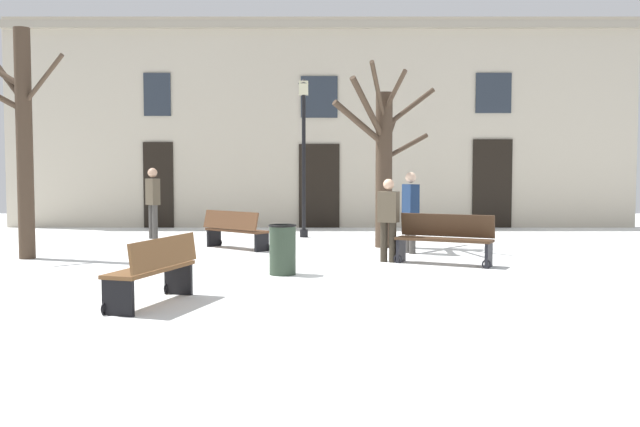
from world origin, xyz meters
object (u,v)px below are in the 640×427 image
object	(u,v)px
litter_bin	(281,249)
person_by_shop_door	(151,199)
tree_right_of_center	(20,135)
bench_facing_shops	(233,230)
person_crossing_plaza	(387,216)
streetlamp	(302,141)
bench_by_litter_bin	(153,270)
tree_left_of_center	(382,158)
person_strolling	(409,208)
bench_far_corner	(443,238)

from	to	relation	value
litter_bin	person_by_shop_door	bearing A→B (deg)	120.78
tree_right_of_center	bench_facing_shops	distance (m)	4.81
litter_bin	person_crossing_plaza	distance (m)	2.58
streetlamp	bench_by_litter_bin	world-z (taller)	streetlamp
tree_left_of_center	litter_bin	world-z (taller)	tree_left_of_center
tree_right_of_center	person_crossing_plaza	world-z (taller)	tree_right_of_center
tree_left_of_center	streetlamp	size ratio (longest dim) A/B	0.98
tree_left_of_center	bench_by_litter_bin	bearing A→B (deg)	-117.98
tree_right_of_center	person_strolling	xyz separation A→B (m)	(7.88, 0.88, -1.50)
bench_by_litter_bin	person_crossing_plaza	distance (m)	5.55
tree_right_of_center	bench_by_litter_bin	bearing A→B (deg)	-52.04
tree_left_of_center	person_by_shop_door	world-z (taller)	tree_left_of_center
bench_facing_shops	streetlamp	bearing A→B (deg)	-77.18
litter_bin	bench_far_corner	world-z (taller)	bench_far_corner
bench_facing_shops	bench_far_corner	size ratio (longest dim) A/B	0.87
tree_right_of_center	bench_facing_shops	xyz separation A→B (m)	(4.03, 1.67, -2.02)
person_by_shop_door	tree_right_of_center	bearing A→B (deg)	114.64
bench_facing_shops	person_crossing_plaza	bearing A→B (deg)	-173.53
streetlamp	tree_left_of_center	bearing A→B (deg)	-52.31
litter_bin	bench_facing_shops	bearing A→B (deg)	108.44
streetlamp	person_by_shop_door	xyz separation A→B (m)	(-3.89, -0.45, -1.51)
person_by_shop_door	streetlamp	bearing A→B (deg)	-126.70
litter_bin	bench_by_litter_bin	size ratio (longest dim) A/B	0.49
bench_facing_shops	person_by_shop_door	size ratio (longest dim) A/B	0.88
bench_facing_shops	person_crossing_plaza	size ratio (longest dim) A/B	1.00
tree_right_of_center	streetlamp	world-z (taller)	tree_right_of_center
bench_by_litter_bin	person_strolling	world-z (taller)	person_strolling
streetlamp	bench_facing_shops	distance (m)	3.80
tree_right_of_center	bench_facing_shops	size ratio (longest dim) A/B	2.85
tree_right_of_center	person_crossing_plaza	distance (m)	7.46
streetlamp	tree_right_of_center	bearing A→B (deg)	-141.00
person_crossing_plaza	person_by_shop_door	bearing A→B (deg)	-13.90
tree_right_of_center	tree_left_of_center	bearing A→B (deg)	15.39
bench_far_corner	person_crossing_plaza	xyz separation A→B (m)	(-1.03, 0.33, 0.39)
tree_left_of_center	streetlamp	xyz separation A→B (m)	(-1.88, 2.43, 0.49)
tree_left_of_center	person_by_shop_door	xyz separation A→B (m)	(-5.77, 1.98, -1.01)
person_strolling	person_crossing_plaza	bearing A→B (deg)	134.84
tree_right_of_center	person_by_shop_door	bearing A→B (deg)	67.93
bench_by_litter_bin	person_by_shop_door	xyz separation A→B (m)	(-2.13, 8.84, 0.57)
streetlamp	person_by_shop_door	size ratio (longest dim) A/B	2.28
tree_right_of_center	bench_facing_shops	world-z (taller)	tree_right_of_center
bench_by_litter_bin	bench_far_corner	distance (m)	6.02
bench_facing_shops	litter_bin	bearing A→B (deg)	149.25
tree_right_of_center	person_crossing_plaza	size ratio (longest dim) A/B	2.85
person_strolling	person_by_shop_door	bearing A→B (deg)	41.45
tree_left_of_center	tree_right_of_center	xyz separation A→B (m)	(-7.40, -2.04, 0.42)
bench_by_litter_bin	bench_far_corner	xyz separation A→B (m)	(4.54, 3.94, 0.03)
tree_right_of_center	litter_bin	size ratio (longest dim) A/B	5.35
bench_far_corner	litter_bin	bearing A→B (deg)	-130.30
tree_left_of_center	person_by_shop_door	bearing A→B (deg)	161.03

